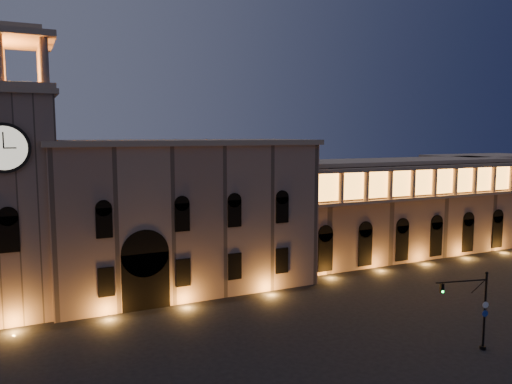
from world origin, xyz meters
The scene contains 6 objects.
ground centered at (0.00, 0.00, 0.00)m, with size 160.00×160.00×0.00m, color black.
government_building centered at (-2.08, 21.93, 8.77)m, with size 30.80×12.80×17.60m.
clock_tower centered at (-20.50, 20.98, 12.50)m, with size 9.80×9.80×32.40m.
colonnade_wing centered at (32.00, 23.92, 7.33)m, with size 40.60×11.50×14.50m.
secondary_building centered at (58.00, 30.00, 7.00)m, with size 20.00×12.00×14.00m, color #8B6C59.
traffic_light centered at (14.89, -5.75, 3.58)m, with size 4.86×1.39×6.81m.
Camera 1 is at (-19.19, -34.45, 18.21)m, focal length 35.00 mm.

